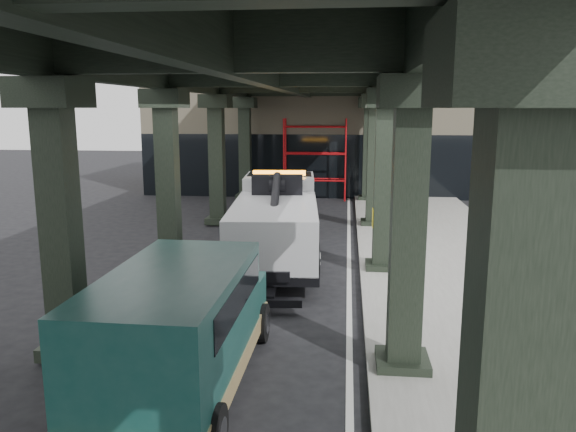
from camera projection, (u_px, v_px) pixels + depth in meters
The scene contains 8 objects.
ground at pixel (280, 293), 13.87m from camera, with size 90.00×90.00×0.00m, color black.
sidewalk at pixel (452, 272), 15.34m from camera, with size 5.00×40.00×0.15m, color gray.
lane_stripe at pixel (349, 272), 15.65m from camera, with size 0.12×38.00×0.01m, color silver.
viaduct at pixel (274, 71), 14.83m from camera, with size 7.40×32.00×6.40m.
building at pixel (355, 117), 32.44m from camera, with size 22.00×10.00×8.00m, color #C6B793.
scaffolding at pixel (315, 157), 27.77m from camera, with size 3.08×0.88×4.00m.
tow_truck at pixel (277, 217), 16.76m from camera, with size 2.87×8.17×2.63m.
towed_van at pixel (181, 326), 8.81m from camera, with size 2.14×5.21×2.10m.
Camera 1 is at (1.59, -13.16, 4.50)m, focal length 35.00 mm.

